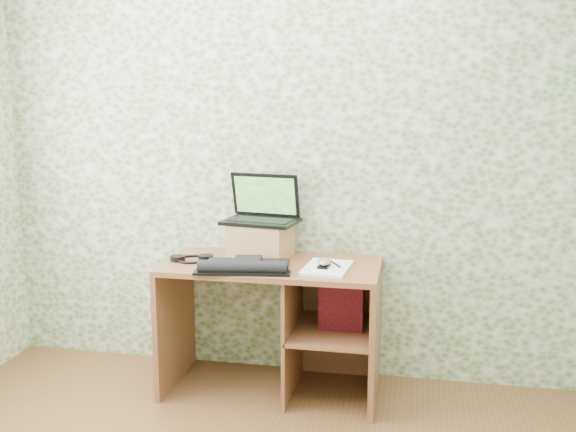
% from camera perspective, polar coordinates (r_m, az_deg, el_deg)
% --- Properties ---
extents(wall_back, '(3.50, 0.00, 3.50)m').
position_cam_1_polar(wall_back, '(3.79, -0.47, 5.03)').
color(wall_back, silver).
rests_on(wall_back, ground).
extents(desk, '(1.20, 0.60, 0.75)m').
position_cam_1_polar(desk, '(3.68, -0.14, -8.22)').
color(desk, brown).
rests_on(desk, floor).
extents(riser, '(0.36, 0.32, 0.20)m').
position_cam_1_polar(riser, '(3.72, -2.42, -2.12)').
color(riser, '#A46C49').
rests_on(riser, desk).
extents(laptop, '(0.45, 0.35, 0.28)m').
position_cam_1_polar(laptop, '(3.74, -2.27, 0.47)').
color(laptop, black).
rests_on(laptop, riser).
extents(keyboard, '(0.52, 0.32, 0.07)m').
position_cam_1_polar(keyboard, '(3.45, -3.81, -4.45)').
color(keyboard, black).
rests_on(keyboard, desk).
extents(headphones, '(0.23, 0.22, 0.03)m').
position_cam_1_polar(headphones, '(3.69, -8.56, -3.77)').
color(headphones, black).
rests_on(headphones, desk).
extents(notepad, '(0.26, 0.35, 0.02)m').
position_cam_1_polar(notepad, '(3.47, 3.48, -4.61)').
color(notepad, white).
rests_on(notepad, desk).
extents(mouse, '(0.07, 0.11, 0.04)m').
position_cam_1_polar(mouse, '(3.45, 3.22, -4.26)').
color(mouse, '#B3B3B5').
rests_on(mouse, notepad).
extents(pen, '(0.08, 0.14, 0.01)m').
position_cam_1_polar(pen, '(3.52, 4.17, -4.23)').
color(pen, black).
rests_on(pen, notepad).
extents(red_box, '(0.25, 0.08, 0.29)m').
position_cam_1_polar(red_box, '(3.59, 4.74, -7.82)').
color(red_box, maroon).
rests_on(red_box, desk).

